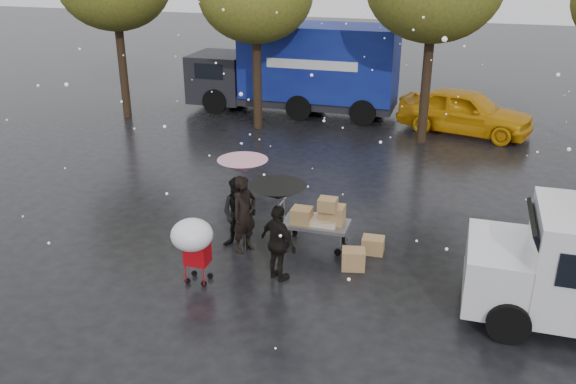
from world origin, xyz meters
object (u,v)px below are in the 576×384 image
(shopping_cart, at_px, (193,238))
(yellow_taxi, at_px, (465,111))
(person_black, at_px, (278,243))
(person_pink, at_px, (244,214))
(vendor_cart, at_px, (319,217))
(blue_truck, at_px, (299,69))

(shopping_cart, bearing_deg, yellow_taxi, 68.79)
(person_black, bearing_deg, person_pink, -11.72)
(person_black, bearing_deg, vendor_cart, -74.91)
(person_black, relative_size, shopping_cart, 1.12)
(vendor_cart, distance_m, yellow_taxi, 10.53)
(shopping_cart, distance_m, blue_truck, 13.67)
(vendor_cart, relative_size, shopping_cart, 1.04)
(shopping_cart, distance_m, yellow_taxi, 13.42)
(yellow_taxi, bearing_deg, blue_truck, 95.51)
(shopping_cart, xyz_separation_m, yellow_taxi, (4.85, 12.50, -0.26))
(vendor_cart, bearing_deg, person_pink, -156.75)
(person_black, height_order, blue_truck, blue_truck)
(shopping_cart, relative_size, blue_truck, 0.18)
(person_pink, relative_size, yellow_taxi, 0.38)
(blue_truck, bearing_deg, yellow_taxi, -9.12)
(person_pink, bearing_deg, vendor_cart, -38.13)
(vendor_cart, xyz_separation_m, shopping_cart, (-1.98, -2.37, 0.34))
(shopping_cart, height_order, yellow_taxi, yellow_taxi)
(blue_truck, distance_m, yellow_taxi, 6.67)
(person_pink, distance_m, shopping_cart, 1.77)
(blue_truck, bearing_deg, person_pink, -79.95)
(person_pink, relative_size, blue_truck, 0.21)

